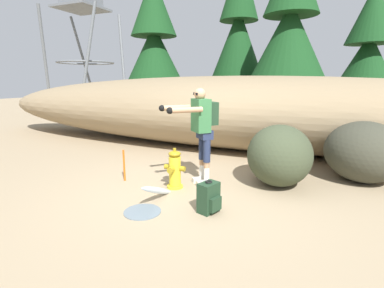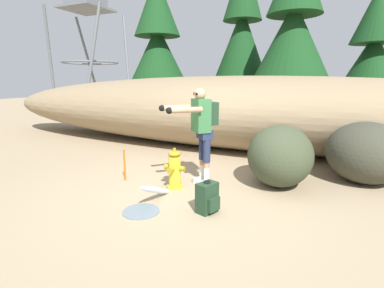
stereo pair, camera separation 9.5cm
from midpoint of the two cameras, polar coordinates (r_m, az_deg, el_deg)
ground_plane at (r=5.01m, az=-1.01°, el=-9.50°), size 56.00×56.00×0.04m
dirt_embankment at (r=8.10m, az=9.96°, el=6.23°), size 17.34×3.20×1.99m
fire_hydrant at (r=5.04m, az=-2.97°, el=-5.16°), size 0.39×0.34×0.72m
hydrant_water_jet at (r=4.52m, az=-7.17°, el=-10.12°), size 0.54×1.20×0.49m
utility_worker at (r=5.04m, az=2.37°, el=3.89°), size 0.96×0.96×1.73m
spare_backpack at (r=4.18m, az=3.74°, el=-10.68°), size 0.35×0.35×0.47m
boulder_large at (r=5.36m, az=17.61°, el=-2.22°), size 1.31×1.48×1.10m
boulder_mid at (r=6.15m, az=31.72°, el=-1.47°), size 1.85×1.80×1.14m
pine_tree_far_left at (r=12.36m, az=-6.63°, el=18.73°), size 2.84×2.84×5.95m
pine_tree_left at (r=12.36m, az=10.15°, el=21.07°), size 2.35×2.35×6.70m
pine_tree_center at (r=10.37m, az=19.80°, el=20.95°), size 2.67×2.67×6.12m
pine_tree_right at (r=13.03m, az=32.60°, el=14.90°), size 2.65×2.65×5.36m
survey_stake at (r=5.55m, az=-12.83°, el=-4.12°), size 0.04×0.04×0.60m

